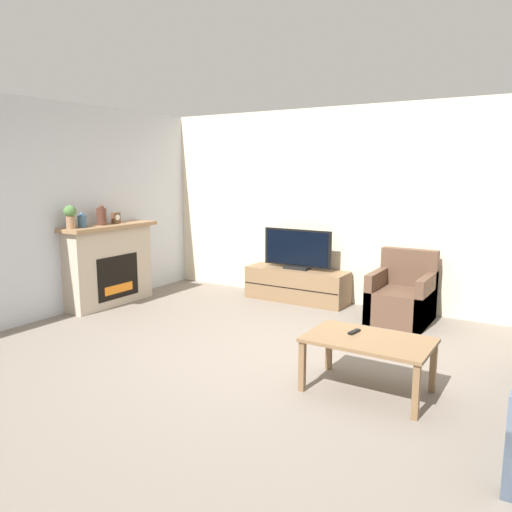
{
  "coord_description": "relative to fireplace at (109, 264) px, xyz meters",
  "views": [
    {
      "loc": [
        2.27,
        -4.12,
        1.84
      ],
      "look_at": [
        -0.77,
        0.8,
        0.85
      ],
      "focal_mm": 35.0,
      "sensor_mm": 36.0,
      "label": 1
    }
  ],
  "objects": [
    {
      "name": "tv_stand",
      "position": [
        2.12,
        1.53,
        -0.34
      ],
      "size": [
        1.48,
        0.46,
        0.46
      ],
      "color": "brown",
      "rests_on": "ground"
    },
    {
      "name": "remote",
      "position": [
        3.84,
        -0.74,
        -0.09
      ],
      "size": [
        0.07,
        0.15,
        0.02
      ],
      "rotation": [
        0.0,
        0.0,
        -0.17
      ],
      "color": "black",
      "rests_on": "coffee_table"
    },
    {
      "name": "wall_back",
      "position": [
        3.01,
        1.83,
        0.78
      ],
      "size": [
        12.0,
        0.06,
        2.7
      ],
      "color": "beige",
      "rests_on": "ground"
    },
    {
      "name": "coffee_table",
      "position": [
        3.99,
        -0.81,
        -0.16
      ],
      "size": [
        1.02,
        0.64,
        0.47
      ],
      "color": "brown",
      "rests_on": "ground"
    },
    {
      "name": "potted_plant",
      "position": [
        0.02,
        -0.6,
        0.72
      ],
      "size": [
        0.15,
        0.15,
        0.3
      ],
      "color": "#936B4C",
      "rests_on": "fireplace"
    },
    {
      "name": "armchair",
      "position": [
        3.66,
        1.36,
        -0.29
      ],
      "size": [
        0.7,
        0.76,
        0.87
      ],
      "color": "brown",
      "rests_on": "ground"
    },
    {
      "name": "tv",
      "position": [
        2.12,
        1.53,
        0.16
      ],
      "size": [
        1.04,
        0.18,
        0.57
      ],
      "color": "black",
      "rests_on": "tv_stand"
    },
    {
      "name": "mantel_clock",
      "position": [
        0.02,
        0.14,
        0.63
      ],
      "size": [
        0.08,
        0.11,
        0.15
      ],
      "color": "brown",
      "rests_on": "fireplace"
    },
    {
      "name": "wall_left",
      "position": [
        -0.2,
        -0.56,
        0.78
      ],
      "size": [
        0.06,
        12.0,
        2.7
      ],
      "color": "silver",
      "rests_on": "ground"
    },
    {
      "name": "ground_plane",
      "position": [
        3.01,
        -0.56,
        -0.57
      ],
      "size": [
        24.0,
        24.0,
        0.0
      ],
      "primitive_type": "plane",
      "color": "slate"
    },
    {
      "name": "mantel_vase_left",
      "position": [
        0.02,
        -0.43,
        0.64
      ],
      "size": [
        0.11,
        0.11,
        0.19
      ],
      "color": "#385670",
      "rests_on": "fireplace"
    },
    {
      "name": "mantel_vase_centre_left",
      "position": [
        0.02,
        -0.11,
        0.67
      ],
      "size": [
        0.13,
        0.13,
        0.27
      ],
      "color": "#512D23",
      "rests_on": "fireplace"
    },
    {
      "name": "fireplace",
      "position": [
        0.0,
        0.0,
        0.0
      ],
      "size": [
        0.45,
        1.42,
        1.12
      ],
      "color": "#B7A893",
      "rests_on": "ground"
    }
  ]
}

